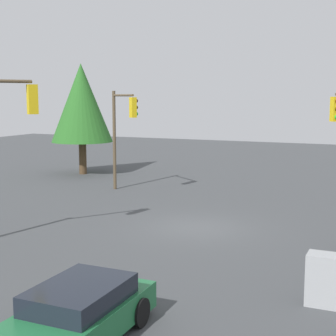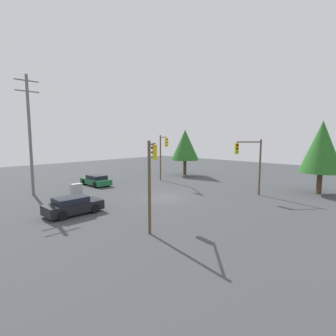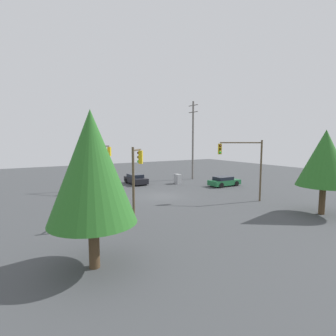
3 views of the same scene
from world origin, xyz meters
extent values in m
plane|color=#424447|center=(0.00, 0.00, 0.00)|extent=(80.00, 80.00, 0.00)
cube|color=#1E6638|center=(-1.16, 10.27, 0.50)|extent=(1.85, 4.26, 0.63)
cube|color=black|center=(-1.16, 10.05, 1.04)|extent=(1.63, 2.34, 0.45)
cylinder|color=black|center=(-2.04, 8.95, 0.34)|extent=(0.22, 0.68, 0.68)
cylinder|color=black|center=(-0.28, 8.95, 0.34)|extent=(0.22, 0.68, 0.68)
cylinder|color=brown|center=(7.35, -6.32, 2.79)|extent=(0.18, 0.18, 5.57)
cylinder|color=brown|center=(6.35, -5.56, 5.32)|extent=(2.08, 1.61, 0.12)
cube|color=gold|center=(5.34, -4.80, 4.70)|extent=(0.44, 0.43, 1.05)
sphere|color=#360503|center=(5.24, -4.94, 5.03)|extent=(0.22, 0.22, 0.22)
sphere|color=#392605|center=(5.24, -4.94, 4.70)|extent=(0.22, 0.22, 0.22)
sphere|color=green|center=(5.24, -4.94, 4.36)|extent=(0.22, 0.22, 0.22)
cube|color=gold|center=(-4.78, -4.03, 4.73)|extent=(0.44, 0.43, 1.05)
cube|color=gold|center=(4.67, 4.11, 5.16)|extent=(0.42, 0.44, 1.05)
sphere|color=#360503|center=(4.81, 4.01, 5.50)|extent=(0.22, 0.22, 0.22)
sphere|color=#392605|center=(4.81, 4.01, 5.16)|extent=(0.22, 0.22, 0.22)
sphere|color=green|center=(4.81, 4.01, 4.83)|extent=(0.22, 0.22, 0.22)
cube|color=#9EA0A3|center=(-5.82, 5.95, 0.67)|extent=(1.01, 0.64, 1.33)
cylinder|color=#4C3823|center=(12.23, -10.47, 1.11)|extent=(0.50, 0.50, 2.21)
cone|color=#286623|center=(12.23, -10.47, 4.83)|extent=(4.12, 4.12, 5.24)
camera|label=1|loc=(-7.21, 18.98, 5.28)|focal=55.00mm
camera|label=2|loc=(-17.55, -17.62, 5.82)|focal=28.00mm
camera|label=3|loc=(24.29, -13.57, 6.09)|focal=28.00mm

